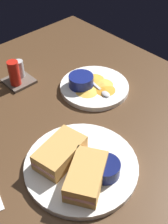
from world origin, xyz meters
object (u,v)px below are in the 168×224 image
(plate_sandwich_main, at_px, (81,166))
(plate_chips_companion, at_px, (94,87))
(ramekin_dark_sauce, at_px, (105,168))
(condiment_caddy, at_px, (17,75))
(sandwich_half_near, at_px, (60,153))
(ramekin_light_gravy, at_px, (81,81))
(spoon_by_dark_ramekin, at_px, (88,160))
(sandwich_half_far, at_px, (86,176))
(spoon_by_gravy_ramekin, at_px, (103,92))

(plate_sandwich_main, height_order, plate_chips_companion, same)
(ramekin_dark_sauce, height_order, condiment_caddy, condiment_caddy)
(sandwich_half_near, bearing_deg, ramekin_light_gravy, 37.69)
(spoon_by_dark_ramekin, height_order, plate_chips_companion, spoon_by_dark_ramekin)
(ramekin_dark_sauce, bearing_deg, spoon_by_dark_ramekin, 94.75)
(sandwich_half_far, height_order, plate_chips_companion, sandwich_half_far)
(ramekin_light_gravy, height_order, condiment_caddy, condiment_caddy)
(sandwich_half_far, height_order, ramekin_light_gravy, sandwich_half_far)
(spoon_by_gravy_ramekin, bearing_deg, sandwich_half_near, -157.34)
(sandwich_half_far, bearing_deg, sandwich_half_near, 89.85)
(ramekin_dark_sauce, xyz_separation_m, plate_chips_companion, (0.23, 0.27, -0.03))
(plate_chips_companion, distance_m, spoon_by_gravy_ramekin, 0.05)
(plate_chips_companion, relative_size, spoon_by_gravy_ramekin, 2.26)
(ramekin_dark_sauce, bearing_deg, condiment_caddy, 82.42)
(plate_chips_companion, bearing_deg, spoon_by_gravy_ramekin, -99.77)
(condiment_caddy, bearing_deg, plate_sandwich_main, -101.80)
(plate_sandwich_main, height_order, ramekin_dark_sauce, ramekin_dark_sauce)
(ramekin_light_gravy, xyz_separation_m, spoon_by_gravy_ramekin, (0.03, -0.08, -0.02))
(sandwich_half_far, distance_m, ramekin_dark_sauce, 0.05)
(ramekin_light_gravy, relative_size, spoon_by_gravy_ramekin, 0.80)
(sandwich_half_near, relative_size, sandwich_half_far, 0.96)
(condiment_caddy, bearing_deg, spoon_by_dark_ramekin, -99.24)
(spoon_by_dark_ramekin, bearing_deg, plate_chips_companion, 42.23)
(sandwich_half_far, relative_size, spoon_by_gravy_ramekin, 1.51)
(ramekin_dark_sauce, bearing_deg, sandwich_half_far, 165.32)
(plate_sandwich_main, distance_m, ramekin_dark_sauce, 0.07)
(spoon_by_dark_ramekin, relative_size, plate_chips_companion, 0.44)
(sandwich_half_far, bearing_deg, spoon_by_dark_ramekin, 43.39)
(plate_sandwich_main, relative_size, ramekin_light_gravy, 3.55)
(spoon_by_dark_ramekin, distance_m, condiment_caddy, 0.41)
(plate_sandwich_main, height_order, ramekin_light_gravy, ramekin_light_gravy)
(plate_chips_companion, height_order, condiment_caddy, condiment_caddy)
(ramekin_light_gravy, bearing_deg, plate_chips_companion, -39.81)
(ramekin_dark_sauce, distance_m, spoon_by_dark_ramekin, 0.06)
(plate_sandwich_main, xyz_separation_m, sandwich_half_far, (-0.03, -0.05, 0.03))
(spoon_by_dark_ramekin, bearing_deg, sandwich_half_near, 131.55)
(plate_sandwich_main, bearing_deg, ramekin_dark_sauce, -69.15)
(sandwich_half_far, bearing_deg, spoon_by_gravy_ramekin, 37.42)
(spoon_by_dark_ramekin, relative_size, spoon_by_gravy_ramekin, 1.00)
(plate_sandwich_main, height_order, spoon_by_gravy_ramekin, spoon_by_gravy_ramekin)
(sandwich_half_near, xyz_separation_m, ramekin_light_gravy, (0.24, 0.19, -0.00))
(plate_chips_companion, distance_m, condiment_caddy, 0.26)
(plate_sandwich_main, bearing_deg, ramekin_light_gravy, 47.35)
(ramekin_dark_sauce, xyz_separation_m, condiment_caddy, (0.06, 0.46, -0.00))
(sandwich_half_near, bearing_deg, ramekin_dark_sauce, -65.03)
(plate_chips_companion, xyz_separation_m, ramekin_light_gravy, (-0.03, 0.03, 0.03))
(sandwich_half_near, xyz_separation_m, sandwich_half_far, (-0.00, -0.09, 0.00))
(spoon_by_gravy_ramekin, bearing_deg, ramekin_dark_sauce, -135.03)
(plate_sandwich_main, distance_m, spoon_by_dark_ramekin, 0.02)
(sandwich_half_far, relative_size, spoon_by_dark_ramekin, 1.51)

